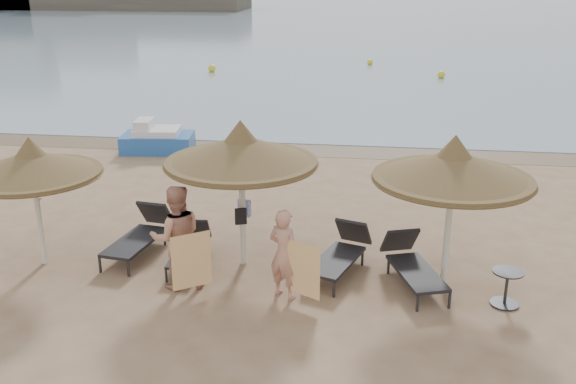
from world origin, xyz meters
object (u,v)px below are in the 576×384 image
object	(u,v)px
palapa_center	(241,151)
pedal_boat	(157,139)
lounger_near_right	(341,252)
side_table	(506,289)
lounger_far_left	(141,233)
person_right	(284,247)
palapa_left	(32,164)
lounger_far_right	(412,263)
palapa_right	(453,167)
lounger_near_left	(190,247)
person_left	(176,229)

from	to	relation	value
palapa_center	pedal_boat	size ratio (longest dim) A/B	1.25
lounger_near_right	side_table	world-z (taller)	lounger_near_right
lounger_far_left	person_right	world-z (taller)	person_right
palapa_left	lounger_far_right	size ratio (longest dim) A/B	1.28
palapa_center	palapa_right	size ratio (longest dim) A/B	1.02
palapa_center	lounger_near_left	bearing A→B (deg)	-175.17
person_right	pedal_boat	distance (m)	10.14
lounger_near_right	person_left	bearing A→B (deg)	-141.52
palapa_left	person_left	size ratio (longest dim) A/B	1.15
palapa_left	lounger_near_left	world-z (taller)	palapa_left
lounger_far_left	lounger_near_left	distance (m)	1.15
lounger_far_left	lounger_far_right	xyz separation A→B (m)	(5.25, -0.62, -0.02)
palapa_left	lounger_near_right	size ratio (longest dim) A/B	1.27
palapa_right	person_left	xyz separation A→B (m)	(-4.67, -0.77, -1.09)
palapa_right	lounger_far_left	world-z (taller)	palapa_right
palapa_left	person_right	world-z (taller)	palapa_left
palapa_right	lounger_near_right	size ratio (longest dim) A/B	1.40
palapa_right	pedal_boat	xyz separation A→B (m)	(-7.96, 7.80, -1.81)
palapa_left	palapa_center	distance (m)	3.82
person_right	palapa_left	bearing A→B (deg)	18.93
lounger_near_right	person_left	world-z (taller)	person_left
pedal_boat	palapa_left	bearing A→B (deg)	-93.32
palapa_right	person_right	world-z (taller)	palapa_right
palapa_center	lounger_far_right	xyz separation A→B (m)	(3.14, -0.37, -1.86)
palapa_left	pedal_boat	distance (m)	8.18
person_left	pedal_boat	world-z (taller)	person_left
palapa_left	person_left	world-z (taller)	palapa_left
lounger_far_left	lounger_far_right	bearing A→B (deg)	1.78
palapa_left	lounger_far_left	xyz separation A→B (m)	(1.67, 0.76, -1.59)
lounger_near_right	side_table	xyz separation A→B (m)	(2.81, -0.92, -0.09)
palapa_left	pedal_boat	size ratio (longest dim) A/B	1.11
lounger_near_left	lounger_far_right	world-z (taller)	lounger_far_right
lounger_near_left	lounger_far_right	bearing A→B (deg)	-6.43
palapa_right	side_table	world-z (taller)	palapa_right
lounger_near_right	side_table	size ratio (longest dim) A/B	3.18
palapa_center	lounger_far_right	distance (m)	3.67
palapa_left	lounger_near_left	bearing A→B (deg)	8.76
palapa_center	pedal_boat	distance (m)	8.81
lounger_far_right	pedal_boat	distance (m)	10.78
palapa_left	palapa_center	bearing A→B (deg)	7.70
lounger_near_right	person_left	distance (m)	3.07
lounger_near_right	person_right	distance (m)	1.55
lounger_far_left	side_table	xyz separation A→B (m)	(6.79, -1.24, -0.10)
palapa_left	lounger_near_left	distance (m)	3.25
palapa_right	lounger_near_left	world-z (taller)	palapa_right
palapa_right	person_right	xyz separation A→B (m)	(-2.77, -0.88, -1.25)
palapa_center	person_left	distance (m)	1.83
lounger_far_left	pedal_boat	bearing A→B (deg)	114.88
side_table	person_left	world-z (taller)	person_left
palapa_left	side_table	world-z (taller)	palapa_left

